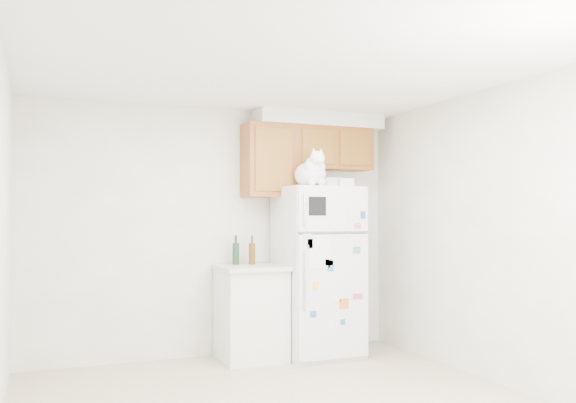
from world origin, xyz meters
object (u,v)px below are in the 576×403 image
cat (312,172)px  bottle_green (236,250)px  base_counter (251,312)px  bottle_amber (252,250)px  refrigerator (318,271)px  storage_box_front (346,183)px  storage_box_back (332,183)px

cat → bottle_green: bearing=151.2°
base_counter → bottle_amber: 0.62m
refrigerator → bottle_amber: (-0.63, 0.21, 0.21)m
bottle_green → storage_box_front: bearing=-16.1°
cat → storage_box_back: (0.29, 0.15, -0.09)m
cat → refrigerator: bearing=46.4°
storage_box_back → cat: bearing=-148.1°
cat → bottle_green: cat is taller
storage_box_back → storage_box_front: size_ratio=1.20×
base_counter → storage_box_front: (0.97, -0.15, 1.28)m
storage_box_front → bottle_amber: 1.17m
bottle_green → bottle_amber: (0.16, -0.03, -0.00)m
storage_box_back → storage_box_front: storage_box_back is taller
cat → bottle_amber: 0.99m
refrigerator → bottle_amber: refrigerator is taller
cat → base_counter: bearing=159.8°
base_counter → storage_box_back: bearing=-3.9°
refrigerator → base_counter: refrigerator is taller
refrigerator → bottle_green: 0.86m
refrigerator → storage_box_back: (0.17, 0.02, 0.90)m
base_counter → bottle_amber: bottle_amber is taller
base_counter → cat: cat is taller
refrigerator → storage_box_back: bearing=5.5°
bottle_green → bottle_amber: bottle_green is taller
storage_box_back → storage_box_front: (0.11, -0.09, -0.01)m
storage_box_back → bottle_amber: size_ratio=0.62×
storage_box_front → bottle_green: bearing=174.6°
cat → bottle_amber: bearing=146.0°
cat → bottle_green: 1.09m
base_counter → refrigerator: bearing=-6.1°
base_counter → bottle_amber: size_ratio=3.18×
refrigerator → bottle_amber: 0.70m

